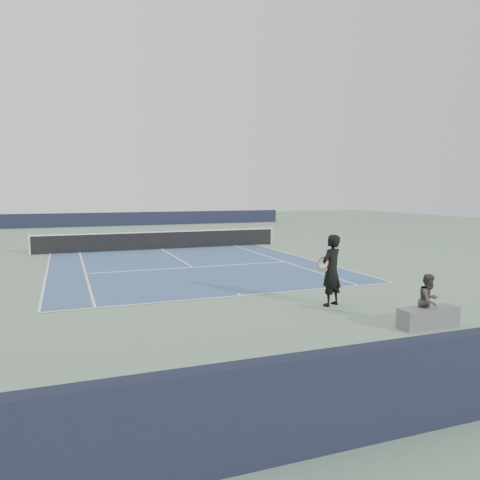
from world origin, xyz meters
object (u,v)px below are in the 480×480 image
object	(u,v)px
tennis_net	(161,240)
tennis_player	(331,270)
tennis_ball	(340,310)
spectator_bench	(429,308)

from	to	relation	value
tennis_net	tennis_player	distance (m)	13.93
tennis_net	tennis_player	bearing A→B (deg)	-82.39
tennis_ball	tennis_net	bearing A→B (deg)	97.01
tennis_net	tennis_ball	xyz separation A→B (m)	(1.77, -14.38, -0.47)
tennis_net	spectator_bench	xyz separation A→B (m)	(2.84, -16.33, -0.07)
tennis_net	tennis_ball	world-z (taller)	tennis_net
tennis_player	spectator_bench	xyz separation A→B (m)	(0.99, -2.53, -0.53)
tennis_net	spectator_bench	bearing A→B (deg)	-80.15
tennis_ball	spectator_bench	size ratio (longest dim) A/B	0.05
tennis_player	tennis_ball	world-z (taller)	tennis_player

